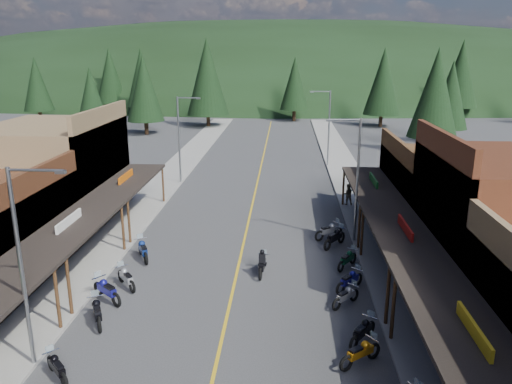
% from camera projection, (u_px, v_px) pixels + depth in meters
% --- Properties ---
extents(ground, '(220.00, 220.00, 0.00)m').
position_uv_depth(ground, '(231.00, 298.00, 24.91)').
color(ground, '#38383A').
rests_on(ground, ground).
extents(centerline, '(0.15, 90.00, 0.01)m').
position_uv_depth(centerline, '(256.00, 191.00, 44.12)').
color(centerline, gold).
rests_on(centerline, ground).
extents(sidewalk_west, '(3.40, 94.00, 0.15)m').
position_uv_depth(sidewalk_west, '(159.00, 188.00, 44.60)').
color(sidewalk_west, gray).
rests_on(sidewalk_west, ground).
extents(sidewalk_east, '(3.40, 94.00, 0.15)m').
position_uv_depth(sidewalk_east, '(355.00, 191.00, 43.60)').
color(sidewalk_east, gray).
rests_on(sidewalk_east, ground).
extents(shop_west_3, '(10.90, 10.20, 8.20)m').
position_uv_depth(shop_west_3, '(56.00, 173.00, 35.60)').
color(shop_west_3, brown).
rests_on(shop_west_3, ground).
extents(shop_east_2, '(10.90, 9.00, 8.20)m').
position_uv_depth(shop_east_2, '(509.00, 226.00, 24.79)').
color(shop_east_2, '#562B19').
rests_on(shop_east_2, ground).
extents(shop_east_3, '(10.90, 10.20, 6.20)m').
position_uv_depth(shop_east_3, '(447.00, 192.00, 34.28)').
color(shop_east_3, '#4C2D16').
rests_on(shop_east_3, ground).
extents(streetlight_0, '(2.16, 0.18, 8.00)m').
position_uv_depth(streetlight_0, '(24.00, 261.00, 18.33)').
color(streetlight_0, gray).
rests_on(streetlight_0, ground).
extents(streetlight_1, '(2.16, 0.18, 8.00)m').
position_uv_depth(streetlight_1, '(180.00, 136.00, 45.23)').
color(streetlight_1, gray).
rests_on(streetlight_1, ground).
extents(streetlight_2, '(2.16, 0.18, 8.00)m').
position_uv_depth(streetlight_2, '(355.00, 175.00, 30.98)').
color(streetlight_2, gray).
rests_on(streetlight_2, ground).
extents(streetlight_3, '(2.16, 0.18, 8.00)m').
position_uv_depth(streetlight_3, '(328.00, 125.00, 52.11)').
color(streetlight_3, gray).
rests_on(streetlight_3, ground).
extents(ridge_hill, '(310.00, 140.00, 60.00)m').
position_uv_depth(ridge_hill, '(278.00, 91.00, 154.57)').
color(ridge_hill, black).
rests_on(ridge_hill, ground).
extents(pine_0, '(5.04, 5.04, 11.00)m').
position_uv_depth(pine_0, '(37.00, 84.00, 85.00)').
color(pine_0, black).
rests_on(pine_0, ground).
extents(pine_1, '(5.88, 5.88, 12.50)m').
position_uv_depth(pine_1, '(142.00, 77.00, 91.56)').
color(pine_1, black).
rests_on(pine_1, ground).
extents(pine_2, '(6.72, 6.72, 14.00)m').
position_uv_depth(pine_2, '(207.00, 77.00, 79.02)').
color(pine_2, black).
rests_on(pine_2, ground).
extents(pine_3, '(5.04, 5.04, 11.00)m').
position_uv_depth(pine_3, '(295.00, 84.00, 86.30)').
color(pine_3, black).
rests_on(pine_3, ground).
extents(pine_4, '(5.88, 5.88, 12.50)m').
position_uv_depth(pine_4, '(383.00, 81.00, 79.53)').
color(pine_4, black).
rests_on(pine_4, ground).
extents(pine_5, '(6.72, 6.72, 14.00)m').
position_uv_depth(pine_5, '(461.00, 74.00, 89.92)').
color(pine_5, black).
rests_on(pine_5, ground).
extents(pine_7, '(5.88, 5.88, 12.50)m').
position_uv_depth(pine_7, '(110.00, 76.00, 97.78)').
color(pine_7, black).
rests_on(pine_7, ground).
extents(pine_8, '(4.48, 4.48, 10.00)m').
position_uv_depth(pine_8, '(92.00, 100.00, 62.97)').
color(pine_8, black).
rests_on(pine_8, ground).
extents(pine_9, '(4.93, 4.93, 10.80)m').
position_uv_depth(pine_9, '(451.00, 95.00, 65.01)').
color(pine_9, black).
rests_on(pine_9, ground).
extents(pine_10, '(5.38, 5.38, 11.60)m').
position_uv_depth(pine_10, '(144.00, 88.00, 72.12)').
color(pine_10, black).
rests_on(pine_10, ground).
extents(pine_11, '(5.82, 5.82, 12.40)m').
position_uv_depth(pine_11, '(435.00, 93.00, 58.29)').
color(pine_11, black).
rests_on(pine_11, ground).
extents(bike_west_5, '(1.81, 1.84, 1.11)m').
position_uv_depth(bike_west_5, '(57.00, 366.00, 18.60)').
color(bike_west_5, black).
rests_on(bike_west_5, ground).
extents(bike_west_6, '(1.65, 2.35, 1.28)m').
position_uv_depth(bike_west_6, '(97.00, 311.00, 22.40)').
color(bike_west_6, black).
rests_on(bike_west_6, ground).
extents(bike_west_7, '(2.28, 2.09, 1.33)m').
position_uv_depth(bike_west_7, '(107.00, 289.00, 24.40)').
color(bike_west_7, navy).
rests_on(bike_west_7, ground).
extents(bike_west_8, '(1.88, 2.08, 1.21)m').
position_uv_depth(bike_west_8, '(126.00, 277.00, 25.86)').
color(bike_west_8, '#A4A5A9').
rests_on(bike_west_8, ground).
extents(bike_west_9, '(1.73, 2.43, 1.33)m').
position_uv_depth(bike_west_9, '(143.00, 249.00, 29.34)').
color(bike_west_9, navy).
rests_on(bike_west_9, ground).
extents(bike_east_5, '(2.08, 1.80, 1.19)m').
position_uv_depth(bike_east_5, '(361.00, 352.00, 19.45)').
color(bike_east_5, orange).
rests_on(bike_east_5, ground).
extents(bike_east_6, '(1.79, 2.10, 1.19)m').
position_uv_depth(bike_east_6, '(363.00, 330.00, 20.92)').
color(bike_east_6, black).
rests_on(bike_east_6, ground).
extents(bike_east_7, '(1.81, 1.85, 1.11)m').
position_uv_depth(bike_east_7, '(346.00, 295.00, 24.02)').
color(bike_east_7, gray).
rests_on(bike_east_7, ground).
extents(bike_east_8, '(1.95, 2.01, 1.20)m').
position_uv_depth(bike_east_8, '(350.00, 279.00, 25.59)').
color(bike_east_8, navy).
rests_on(bike_east_8, ground).
extents(bike_east_9, '(1.71, 2.06, 1.16)m').
position_uv_depth(bike_east_9, '(347.00, 258.00, 28.23)').
color(bike_east_9, '#0E4626').
rests_on(bike_east_9, ground).
extents(bike_east_10, '(2.01, 2.34, 1.33)m').
position_uv_depth(bike_east_10, '(335.00, 237.00, 31.27)').
color(bike_east_10, black).
rests_on(bike_east_10, ground).
extents(bike_east_11, '(2.21, 1.85, 1.25)m').
position_uv_depth(bike_east_11, '(329.00, 230.00, 32.60)').
color(bike_east_11, '#99999E').
rests_on(bike_east_11, ground).
extents(rider_on_bike, '(0.84, 2.10, 1.56)m').
position_uv_depth(rider_on_bike, '(262.00, 264.00, 27.38)').
color(rider_on_bike, black).
rests_on(rider_on_bike, ground).
extents(pedestrian_east_a, '(0.59, 0.73, 1.72)m').
position_uv_depth(pedestrian_east_a, '(453.00, 368.00, 17.77)').
color(pedestrian_east_a, '#231D2B').
rests_on(pedestrian_east_a, sidewalk_east).
extents(pedestrian_east_b, '(0.86, 0.54, 1.69)m').
position_uv_depth(pedestrian_east_b, '(348.00, 194.00, 39.42)').
color(pedestrian_east_b, brown).
rests_on(pedestrian_east_b, sidewalk_east).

